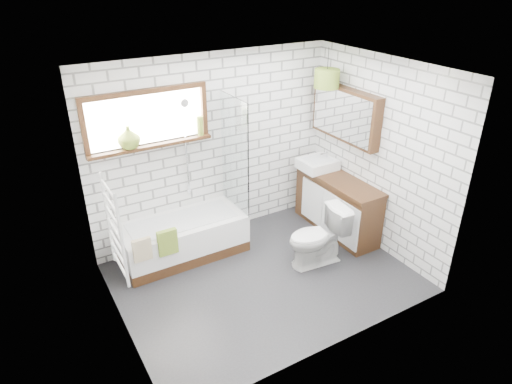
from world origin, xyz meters
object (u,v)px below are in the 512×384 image
basin (317,164)px  pendant (327,79)px  vanity (337,205)px  toilet (317,237)px  bathtub (183,238)px

basin → pendant: bearing=-35.6°
vanity → toilet: 0.89m
vanity → pendant: size_ratio=4.31×
vanity → basin: 0.64m
vanity → basin: (-0.06, 0.42, 0.48)m
bathtub → vanity: vanity is taller
bathtub → basin: bearing=-2.6°
basin → toilet: bearing=-125.8°
bathtub → toilet: 1.73m
basin → pendant: size_ratio=1.50×
bathtub → vanity: size_ratio=1.12×
vanity → pendant: (-0.02, 0.39, 1.69)m
bathtub → basin: 2.15m
bathtub → vanity: 2.18m
bathtub → pendant: bearing=-3.3°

